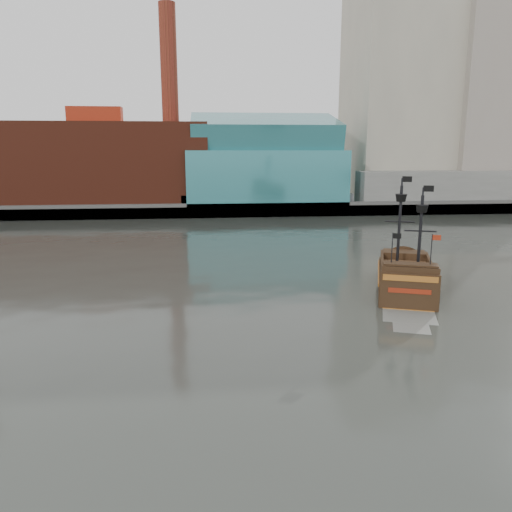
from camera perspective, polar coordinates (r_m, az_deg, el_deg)
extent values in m
plane|color=#2C302A|center=(30.82, -2.06, -11.86)|extent=(400.00, 400.00, 0.00)
cube|color=slate|center=(120.62, -5.07, 6.80)|extent=(220.00, 60.00, 2.00)
cube|color=#4C4C49|center=(91.27, -4.75, 5.20)|extent=(220.00, 1.00, 2.60)
cube|color=maroon|center=(102.11, -17.60, 10.05)|extent=(42.00, 18.00, 15.00)
cube|color=teal|center=(98.92, 0.96, 9.11)|extent=(30.00, 16.00, 10.00)
cube|color=#B1A993|center=(116.51, 15.95, 18.02)|extent=(20.00, 22.00, 46.00)
cube|color=gray|center=(120.31, 24.84, 15.27)|extent=(18.00, 18.00, 38.00)
cube|color=#B1A993|center=(136.22, 17.38, 18.32)|extent=(24.00, 20.00, 52.00)
cube|color=slate|center=(106.70, 22.12, 7.38)|extent=(40.00, 6.00, 6.00)
cylinder|color=maroon|center=(103.38, -9.93, 20.75)|extent=(3.20, 3.20, 22.00)
cube|color=teal|center=(98.78, 0.98, 13.75)|extent=(28.00, 14.94, 8.78)
cube|color=black|center=(46.84, 16.67, -3.11)|extent=(8.09, 12.04, 2.41)
cube|color=#4E301C|center=(46.51, 16.77, -1.52)|extent=(7.28, 10.84, 0.28)
cube|color=black|center=(50.78, 16.54, 0.02)|extent=(4.46, 3.41, 0.93)
cube|color=black|center=(41.67, 17.16, -2.14)|extent=(4.65, 2.87, 1.67)
cube|color=black|center=(41.24, 17.09, -4.43)|extent=(4.36, 1.73, 3.71)
cube|color=#AD6321|center=(40.72, 17.23, -2.48)|extent=(3.96, 1.46, 0.46)
cube|color=maroon|center=(40.99, 17.14, -3.86)|extent=(3.09, 1.15, 0.37)
cylinder|color=black|center=(47.12, 16.07, 3.37)|extent=(0.33, 0.33, 7.24)
cylinder|color=black|center=(44.25, 18.23, 2.30)|extent=(0.33, 0.33, 6.68)
cone|color=black|center=(46.82, 16.25, 6.39)|extent=(1.30, 1.30, 0.65)
cone|color=black|center=(43.94, 18.43, 5.16)|extent=(1.30, 1.30, 0.65)
cube|color=black|center=(46.71, 16.89, 8.40)|extent=(0.80, 0.30, 0.51)
cube|color=black|center=(43.82, 19.13, 7.29)|extent=(0.80, 0.30, 0.51)
cube|color=gray|center=(40.08, 17.11, -6.58)|extent=(4.83, 4.46, 0.01)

